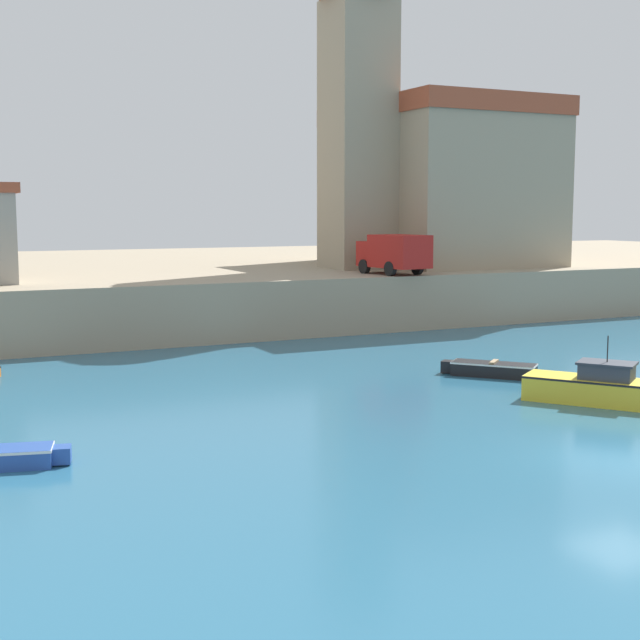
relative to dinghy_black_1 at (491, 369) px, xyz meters
The scene contains 6 objects.
ground_plane 12.02m from the dinghy_black_1, 110.07° to the right, with size 200.00×200.00×0.00m, color #28607F.
quay_seawall 32.95m from the dinghy_black_1, 97.20° to the left, with size 120.00×40.00×3.01m, color gray.
dinghy_black_1 is the anchor object (origin of this frame).
motorboat_yellow_2 5.85m from the dinghy_black_1, 86.51° to the right, with size 4.27×5.27×2.36m.
church 25.88m from the dinghy_black_1, 63.61° to the left, with size 15.08×14.57×18.06m.
truck_on_quay 15.39m from the dinghy_black_1, 74.68° to the left, with size 2.67×4.54×2.20m.
Camera 1 is at (-17.14, -17.10, 6.55)m, focal length 50.00 mm.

